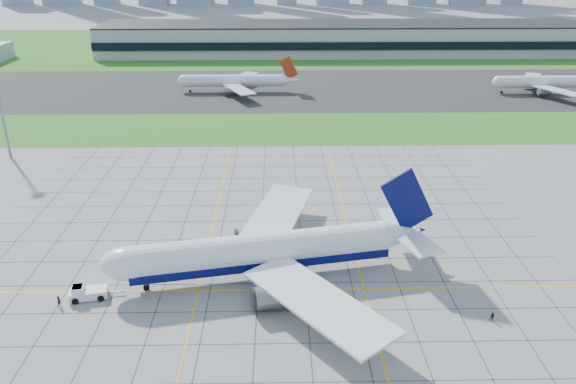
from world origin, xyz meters
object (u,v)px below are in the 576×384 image
(crew_near, at_px, (59,301))
(crew_far, at_px, (492,317))
(pushback_tug, at_px, (86,293))
(distant_jet_2, at_px, (540,82))
(airliner, at_px, (264,252))
(distant_jet_1, at_px, (235,81))

(crew_near, bearing_deg, crew_far, -69.70)
(pushback_tug, bearing_deg, crew_near, -159.98)
(distant_jet_2, bearing_deg, crew_far, -115.76)
(distant_jet_2, bearing_deg, airliner, -128.51)
(crew_near, xyz_separation_m, distant_jet_1, (18.45, 146.15, 3.53))
(airliner, xyz_separation_m, crew_far, (35.21, -13.55, -4.19))
(airliner, bearing_deg, pushback_tug, -179.33)
(airliner, xyz_separation_m, distant_jet_2, (106.09, 133.33, -0.51))
(airliner, bearing_deg, distant_jet_2, 40.36)
(distant_jet_1, height_order, distant_jet_2, same)
(crew_far, xyz_separation_m, distant_jet_1, (-49.45, 151.41, 3.69))
(crew_near, relative_size, crew_far, 1.19)
(crew_far, bearing_deg, distant_jet_1, 160.29)
(airliner, distance_m, crew_near, 33.96)
(distant_jet_2, bearing_deg, pushback_tug, -134.10)
(pushback_tug, distance_m, crew_near, 4.32)
(crew_far, bearing_deg, airliner, -148.85)
(crew_far, relative_size, distant_jet_2, 0.04)
(airliner, relative_size, distant_jet_2, 1.35)
(pushback_tug, distance_m, distant_jet_2, 194.13)
(crew_far, height_order, distant_jet_2, distant_jet_2)
(distant_jet_2, bearing_deg, distant_jet_1, 177.84)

